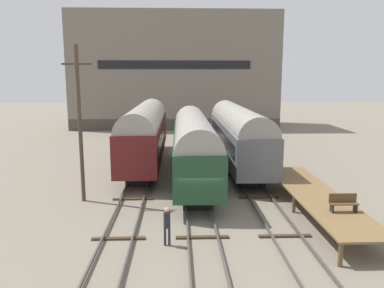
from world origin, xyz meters
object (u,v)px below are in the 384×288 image
object	(u,v)px
train_car_maroon	(146,131)
utility_pole	(80,123)
train_car_grey	(238,132)
bench	(343,202)
train_car_green	(194,143)
person_worker	(167,222)

from	to	relation	value
train_car_maroon	utility_pole	distance (m)	10.72
train_car_grey	bench	distance (m)	15.29
train_car_grey	bench	bearing A→B (deg)	-78.63
train_car_grey	train_car_green	bearing A→B (deg)	-131.76
bench	utility_pole	bearing A→B (deg)	158.91
bench	person_worker	bearing A→B (deg)	-172.60
train_car_green	person_worker	distance (m)	11.75
train_car_green	train_car_grey	world-z (taller)	train_car_grey
train_car_maroon	train_car_green	bearing A→B (deg)	-52.00
train_car_green	person_worker	world-z (taller)	train_car_green
train_car_green	utility_pole	world-z (taller)	utility_pole
train_car_green	bench	xyz separation A→B (m)	(7.08, -10.36, -1.26)
person_worker	utility_pole	size ratio (longest dim) A/B	0.19
train_car_grey	bench	size ratio (longest dim) A/B	13.31
train_car_green	train_car_maroon	xyz separation A→B (m)	(-4.08, 5.23, 0.22)
person_worker	train_car_grey	bearing A→B (deg)	70.22
utility_pole	person_worker	bearing A→B (deg)	-50.36
train_car_green	train_car_grey	size ratio (longest dim) A/B	0.95
train_car_green	utility_pole	xyz separation A→B (m)	(-7.21, -4.85, 2.15)
train_car_maroon	train_car_grey	world-z (taller)	train_car_maroon
train_car_green	person_worker	bearing A→B (deg)	-98.39
train_car_green	train_car_maroon	bearing A→B (deg)	128.00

